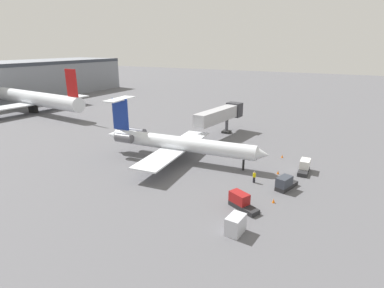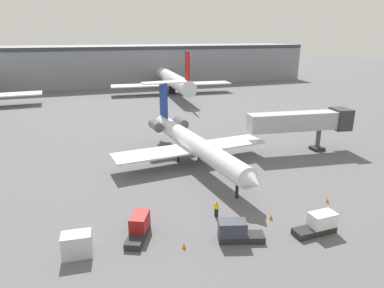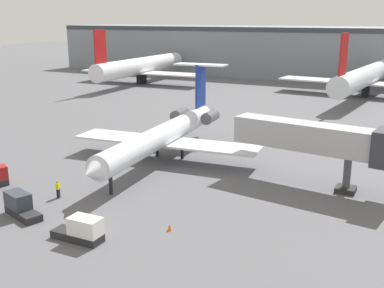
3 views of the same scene
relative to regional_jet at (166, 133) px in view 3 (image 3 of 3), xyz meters
The scene contains 11 objects.
ground_plane 5.08m from the regional_jet, behind, with size 400.00×400.00×0.10m, color #5B5B60.
regional_jet is the anchor object (origin of this frame).
jet_bridge 18.06m from the regional_jet, ahead, with size 16.28×5.01×6.41m.
ground_crew_marshaller 15.32m from the regional_jet, 100.09° to the right, with size 0.38×0.47×1.69m.
baggage_tug_lead 19.64m from the regional_jet, 97.95° to the right, with size 4.24×2.54×1.90m.
baggage_tug_trailing 21.39m from the regional_jet, 76.65° to the right, with size 4.03×1.48×1.90m.
traffic_cone_near 19.16m from the regional_jet, 59.07° to the right, with size 0.36×0.36×0.55m.
traffic_cone_mid 17.64m from the regional_jet, 83.01° to the right, with size 0.36×0.36×0.55m.
terminal_building 86.38m from the regional_jet, 92.59° to the left, with size 150.71×24.88×13.34m.
parked_airliner_west_end 64.68m from the regional_jet, 125.66° to the left, with size 31.66×37.54×13.41m.
parked_airliner_west_mid 58.77m from the regional_jet, 76.18° to the left, with size 36.43×43.09×13.37m.
Camera 3 is at (30.52, -44.86, 15.91)m, focal length 44.43 mm.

